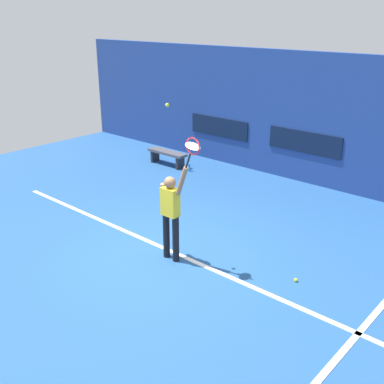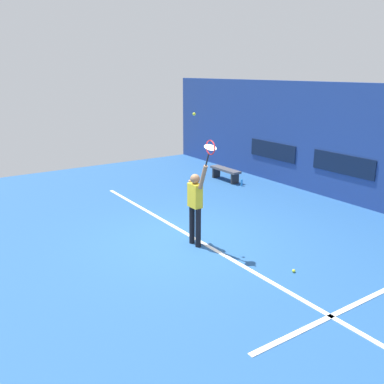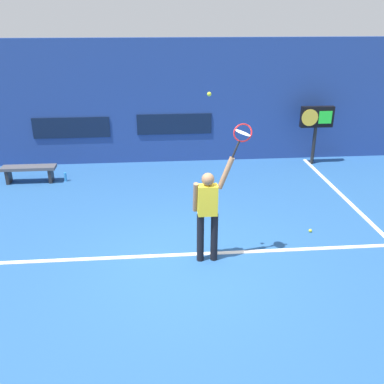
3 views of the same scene
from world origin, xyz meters
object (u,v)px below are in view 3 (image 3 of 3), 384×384
(scoreboard_clock, at_px, (317,120))
(court_bench, at_px, (29,170))
(tennis_racket, at_px, (242,135))
(tennis_ball, at_px, (209,94))
(tennis_player, at_px, (208,210))
(water_bottle, at_px, (65,177))
(spare_ball, at_px, (310,231))

(scoreboard_clock, distance_m, court_bench, 8.14)
(tennis_racket, xyz_separation_m, tennis_ball, (-0.55, -0.03, 0.67))
(tennis_player, height_order, scoreboard_clock, tennis_player)
(tennis_ball, distance_m, water_bottle, 6.13)
(tennis_racket, distance_m, water_bottle, 6.15)
(scoreboard_clock, height_order, court_bench, scoreboard_clock)
(tennis_ball, distance_m, court_bench, 6.58)
(tennis_player, xyz_separation_m, scoreboard_clock, (3.78, 5.07, 0.33))
(tennis_player, xyz_separation_m, spare_ball, (2.25, 0.86, -0.98))
(tennis_racket, distance_m, tennis_ball, 0.87)
(tennis_player, relative_size, tennis_ball, 28.95)
(water_bottle, relative_size, spare_ball, 3.53)
(court_bench, bearing_deg, tennis_racket, -41.50)
(scoreboard_clock, distance_m, water_bottle, 7.26)
(tennis_player, relative_size, spare_ball, 28.95)
(tennis_racket, height_order, scoreboard_clock, tennis_racket)
(tennis_ball, bearing_deg, scoreboard_clock, 53.35)
(court_bench, distance_m, water_bottle, 0.95)
(tennis_racket, distance_m, court_bench, 6.70)
(tennis_player, distance_m, court_bench, 6.04)
(tennis_ball, relative_size, spare_ball, 1.00)
(water_bottle, bearing_deg, tennis_ball, -52.12)
(scoreboard_clock, bearing_deg, water_bottle, -173.31)
(tennis_racket, relative_size, court_bench, 0.45)
(tennis_racket, xyz_separation_m, water_bottle, (-3.87, 4.24, -2.22))
(tennis_ball, xyz_separation_m, court_bench, (-4.24, 4.27, -2.67))
(tennis_racket, relative_size, scoreboard_clock, 0.36)
(tennis_player, distance_m, scoreboard_clock, 6.33)
(tennis_player, relative_size, scoreboard_clock, 1.14)
(tennis_player, bearing_deg, tennis_ball, -111.47)
(tennis_racket, bearing_deg, tennis_player, 179.55)
(court_bench, xyz_separation_m, water_bottle, (0.92, 0.00, -0.22))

